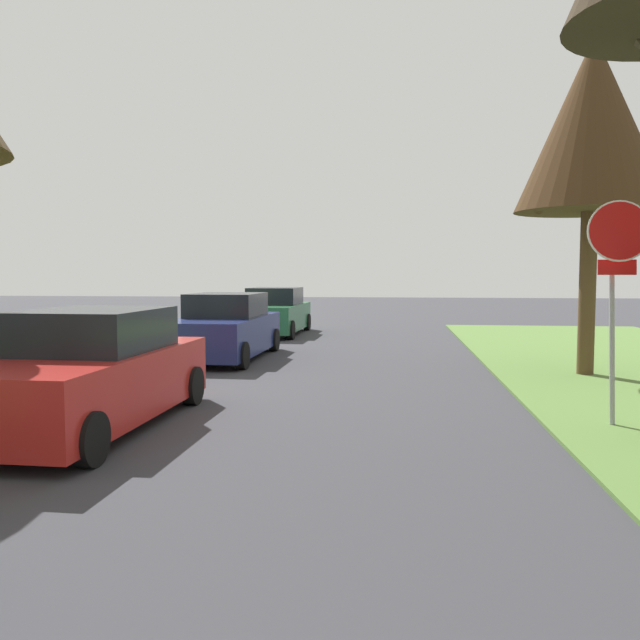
# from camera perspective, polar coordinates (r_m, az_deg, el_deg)

# --- Properties ---
(stop_sign_far) EXTENTS (0.81, 0.37, 2.96)m
(stop_sign_far) POSITION_cam_1_polar(r_m,az_deg,el_deg) (9.32, 24.79, 4.56)
(stop_sign_far) COLOR #9EA0A5
(stop_sign_far) RESTS_ON grass_verge_right
(street_tree_right_far) EXTENTS (2.90, 2.90, 6.62)m
(street_tree_right_far) POSITION_cam_1_polar(r_m,az_deg,el_deg) (14.15, 22.93, 15.54)
(street_tree_right_far) COLOR brown
(street_tree_right_far) RESTS_ON grass_verge_right
(parked_sedan_red) EXTENTS (2.02, 4.44, 1.57)m
(parked_sedan_red) POSITION_cam_1_polar(r_m,az_deg,el_deg) (9.17, -19.71, -4.47)
(parked_sedan_red) COLOR red
(parked_sedan_red) RESTS_ON ground
(parked_sedan_navy) EXTENTS (2.02, 4.44, 1.57)m
(parked_sedan_navy) POSITION_cam_1_polar(r_m,az_deg,el_deg) (15.73, -8.40, -0.76)
(parked_sedan_navy) COLOR navy
(parked_sedan_navy) RESTS_ON ground
(parked_sedan_green) EXTENTS (2.02, 4.44, 1.57)m
(parked_sedan_green) POSITION_cam_1_polar(r_m,az_deg,el_deg) (21.85, -4.06, 0.63)
(parked_sedan_green) COLOR #28663D
(parked_sedan_green) RESTS_ON ground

